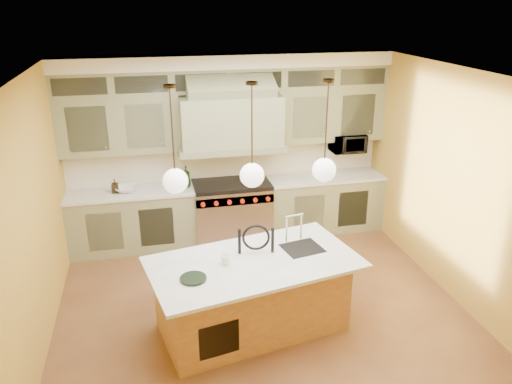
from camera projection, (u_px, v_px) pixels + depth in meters
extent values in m
plane|color=brown|center=(263.00, 313.00, 6.21)|extent=(5.00, 5.00, 0.00)
plane|color=white|center=(265.00, 77.00, 5.15)|extent=(5.00, 5.00, 0.00)
plane|color=gold|center=(227.00, 146.00, 7.95)|extent=(5.00, 0.00, 5.00)
plane|color=gold|center=(350.00, 345.00, 3.41)|extent=(5.00, 0.00, 5.00)
plane|color=gold|center=(30.00, 227.00, 5.16)|extent=(0.00, 5.00, 5.00)
plane|color=gold|center=(459.00, 188.00, 6.19)|extent=(0.00, 5.00, 5.00)
cube|color=gray|center=(133.00, 220.00, 7.70)|extent=(1.90, 0.65, 0.90)
cube|color=gray|center=(323.00, 203.00, 8.33)|extent=(1.90, 0.65, 0.90)
cube|color=white|center=(130.00, 192.00, 7.53)|extent=(1.90, 0.68, 0.04)
cube|color=white|center=(324.00, 177.00, 8.16)|extent=(1.90, 0.68, 0.04)
cube|color=silver|center=(228.00, 160.00, 8.01)|extent=(5.00, 0.04, 0.56)
cube|color=gray|center=(119.00, 125.00, 7.28)|extent=(1.75, 0.35, 0.85)
cube|color=gray|center=(329.00, 114.00, 7.95)|extent=(1.75, 0.35, 0.85)
cube|color=gray|center=(230.00, 120.00, 7.45)|extent=(1.50, 0.70, 0.75)
cube|color=#737B5A|center=(231.00, 146.00, 7.59)|extent=(1.60, 0.76, 0.10)
cube|color=#333833|center=(227.00, 80.00, 7.40)|extent=(5.00, 0.35, 0.35)
cube|color=white|center=(227.00, 61.00, 7.28)|extent=(5.00, 0.47, 0.20)
cube|color=silver|center=(232.00, 212.00, 7.99)|extent=(1.20, 0.70, 0.90)
cube|color=black|center=(231.00, 184.00, 7.82)|extent=(1.20, 0.70, 0.06)
cube|color=silver|center=(235.00, 201.00, 7.58)|extent=(1.20, 0.06, 0.14)
cube|color=#905C33|center=(252.00, 296.00, 5.78)|extent=(2.22, 1.37, 0.88)
cube|color=white|center=(254.00, 263.00, 5.57)|extent=(2.51, 1.66, 0.04)
cube|color=black|center=(302.00, 250.00, 5.85)|extent=(0.51, 0.47, 0.05)
cylinder|color=black|center=(242.00, 313.00, 5.58)|extent=(0.04, 0.04, 0.74)
cylinder|color=black|center=(275.00, 312.00, 5.61)|extent=(0.04, 0.04, 0.74)
cylinder|color=black|center=(240.00, 294.00, 5.93)|extent=(0.04, 0.04, 0.74)
cylinder|color=black|center=(272.00, 293.00, 5.96)|extent=(0.04, 0.04, 0.74)
cube|color=black|center=(257.00, 274.00, 5.63)|extent=(0.51, 0.51, 0.05)
torus|color=black|center=(256.00, 237.00, 5.67)|extent=(0.32, 0.08, 0.32)
imported|color=black|center=(348.00, 143.00, 8.12)|extent=(0.54, 0.37, 0.30)
imported|color=black|center=(186.00, 177.00, 7.62)|extent=(0.13, 0.13, 0.33)
imported|color=black|center=(115.00, 186.00, 7.42)|extent=(0.10, 0.10, 0.21)
imported|color=silver|center=(127.00, 189.00, 7.48)|extent=(0.37, 0.37, 0.08)
imported|color=white|center=(226.00, 260.00, 5.48)|extent=(0.12, 0.12, 0.11)
cylinder|color=#2D2319|center=(169.00, 86.00, 4.72)|extent=(0.12, 0.12, 0.03)
cylinder|color=#2D2319|center=(172.00, 132.00, 4.89)|extent=(0.02, 0.02, 0.93)
sphere|color=white|center=(175.00, 181.00, 5.07)|extent=(0.26, 0.26, 0.26)
cylinder|color=#2D2319|center=(252.00, 83.00, 4.89)|extent=(0.12, 0.12, 0.03)
cylinder|color=#2D2319|center=(252.00, 127.00, 5.05)|extent=(0.02, 0.02, 0.93)
sphere|color=white|center=(252.00, 175.00, 5.24)|extent=(0.26, 0.26, 0.26)
cylinder|color=#2D2319|center=(329.00, 80.00, 5.05)|extent=(0.12, 0.12, 0.03)
cylinder|color=#2D2319|center=(327.00, 123.00, 5.22)|extent=(0.02, 0.02, 0.93)
sphere|color=white|center=(324.00, 170.00, 5.40)|extent=(0.26, 0.26, 0.26)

